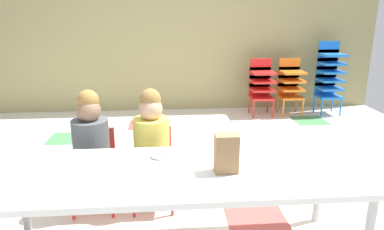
{
  "coord_description": "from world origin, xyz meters",
  "views": [
    {
      "loc": [
        -0.19,
        -2.66,
        1.44
      ],
      "look_at": [
        -0.02,
        -0.59,
        0.83
      ],
      "focal_mm": 32.78,
      "sensor_mm": 36.0,
      "label": 1
    }
  ],
  "objects_px": {
    "kid_chair_red_stack": "(261,84)",
    "kid_chair_orange_stack": "(291,83)",
    "paper_bag_brown": "(226,153)",
    "donut_powdered_on_plate": "(160,155)",
    "craft_table": "(177,177)",
    "kid_chair_blue_stack": "(329,74)",
    "seated_child_middle_seat": "(152,139)",
    "paper_plate_near_edge": "(160,158)",
    "seated_child_near_camera": "(91,140)"
  },
  "relations": [
    {
      "from": "kid_chair_blue_stack",
      "to": "paper_plate_near_edge",
      "type": "height_order",
      "value": "kid_chair_blue_stack"
    },
    {
      "from": "kid_chair_red_stack",
      "to": "donut_powdered_on_plate",
      "type": "xyz_separation_m",
      "value": [
        -1.42,
        -2.83,
        0.14
      ]
    },
    {
      "from": "kid_chair_red_stack",
      "to": "paper_plate_near_edge",
      "type": "xyz_separation_m",
      "value": [
        -1.42,
        -2.83,
        0.13
      ]
    },
    {
      "from": "seated_child_middle_seat",
      "to": "kid_chair_orange_stack",
      "type": "xyz_separation_m",
      "value": [
        1.92,
        2.41,
        -0.1
      ]
    },
    {
      "from": "craft_table",
      "to": "seated_child_near_camera",
      "type": "bearing_deg",
      "value": 134.99
    },
    {
      "from": "kid_chair_orange_stack",
      "to": "paper_bag_brown",
      "type": "xyz_separation_m",
      "value": [
        -1.48,
        -3.04,
        0.23
      ]
    },
    {
      "from": "kid_chair_orange_stack",
      "to": "donut_powdered_on_plate",
      "type": "distance_m",
      "value": 3.38
    },
    {
      "from": "kid_chair_red_stack",
      "to": "donut_powdered_on_plate",
      "type": "relative_size",
      "value": 7.14
    },
    {
      "from": "kid_chair_red_stack",
      "to": "donut_powdered_on_plate",
      "type": "distance_m",
      "value": 3.17
    },
    {
      "from": "craft_table",
      "to": "kid_chair_red_stack",
      "type": "height_order",
      "value": "kid_chair_red_stack"
    },
    {
      "from": "craft_table",
      "to": "seated_child_near_camera",
      "type": "distance_m",
      "value": 0.84
    },
    {
      "from": "seated_child_middle_seat",
      "to": "paper_bag_brown",
      "type": "relative_size",
      "value": 4.17
    },
    {
      "from": "kid_chair_red_stack",
      "to": "kid_chair_orange_stack",
      "type": "height_order",
      "value": "same"
    },
    {
      "from": "craft_table",
      "to": "kid_chair_orange_stack",
      "type": "distance_m",
      "value": 3.48
    },
    {
      "from": "seated_child_near_camera",
      "to": "kid_chair_red_stack",
      "type": "distance_m",
      "value": 3.08
    },
    {
      "from": "craft_table",
      "to": "kid_chair_orange_stack",
      "type": "bearing_deg",
      "value": 59.7
    },
    {
      "from": "kid_chair_red_stack",
      "to": "kid_chair_orange_stack",
      "type": "bearing_deg",
      "value": 0.0
    },
    {
      "from": "paper_plate_near_edge",
      "to": "paper_bag_brown",
      "type": "bearing_deg",
      "value": -30.21
    },
    {
      "from": "kid_chair_blue_stack",
      "to": "paper_plate_near_edge",
      "type": "relative_size",
      "value": 5.78
    },
    {
      "from": "paper_bag_brown",
      "to": "paper_plate_near_edge",
      "type": "distance_m",
      "value": 0.44
    },
    {
      "from": "paper_bag_brown",
      "to": "donut_powdered_on_plate",
      "type": "bearing_deg",
      "value": 149.79
    },
    {
      "from": "donut_powdered_on_plate",
      "to": "seated_child_middle_seat",
      "type": "bearing_deg",
      "value": 98.63
    },
    {
      "from": "donut_powdered_on_plate",
      "to": "craft_table",
      "type": "bearing_deg",
      "value": -60.66
    },
    {
      "from": "seated_child_middle_seat",
      "to": "donut_powdered_on_plate",
      "type": "bearing_deg",
      "value": -81.37
    },
    {
      "from": "kid_chair_red_stack",
      "to": "craft_table",
      "type": "bearing_deg",
      "value": -113.85
    },
    {
      "from": "kid_chair_orange_stack",
      "to": "paper_plate_near_edge",
      "type": "bearing_deg",
      "value": -123.23
    },
    {
      "from": "paper_plate_near_edge",
      "to": "seated_child_near_camera",
      "type": "bearing_deg",
      "value": 139.77
    },
    {
      "from": "craft_table",
      "to": "seated_child_middle_seat",
      "type": "height_order",
      "value": "seated_child_middle_seat"
    },
    {
      "from": "kid_chair_red_stack",
      "to": "paper_bag_brown",
      "type": "relative_size",
      "value": 3.64
    },
    {
      "from": "kid_chair_orange_stack",
      "to": "donut_powdered_on_plate",
      "type": "relative_size",
      "value": 7.14
    },
    {
      "from": "paper_bag_brown",
      "to": "craft_table",
      "type": "bearing_deg",
      "value": 171.39
    },
    {
      "from": "kid_chair_blue_stack",
      "to": "paper_plate_near_edge",
      "type": "xyz_separation_m",
      "value": [
        -2.41,
        -2.83,
        0.0
      ]
    },
    {
      "from": "kid_chair_blue_stack",
      "to": "donut_powdered_on_plate",
      "type": "xyz_separation_m",
      "value": [
        -2.41,
        -2.83,
        0.02
      ]
    },
    {
      "from": "paper_bag_brown",
      "to": "donut_powdered_on_plate",
      "type": "relative_size",
      "value": 1.96
    },
    {
      "from": "kid_chair_orange_stack",
      "to": "kid_chair_red_stack",
      "type": "bearing_deg",
      "value": 180.0
    },
    {
      "from": "kid_chair_red_stack",
      "to": "paper_bag_brown",
      "type": "xyz_separation_m",
      "value": [
        -1.05,
        -3.04,
        0.23
      ]
    },
    {
      "from": "craft_table",
      "to": "paper_plate_near_edge",
      "type": "height_order",
      "value": "paper_plate_near_edge"
    },
    {
      "from": "seated_child_middle_seat",
      "to": "kid_chair_orange_stack",
      "type": "bearing_deg",
      "value": 51.51
    },
    {
      "from": "donut_powdered_on_plate",
      "to": "paper_bag_brown",
      "type": "bearing_deg",
      "value": -30.21
    },
    {
      "from": "craft_table",
      "to": "kid_chair_red_stack",
      "type": "relative_size",
      "value": 2.69
    },
    {
      "from": "kid_chair_red_stack",
      "to": "paper_bag_brown",
      "type": "height_order",
      "value": "kid_chair_red_stack"
    },
    {
      "from": "kid_chair_orange_stack",
      "to": "kid_chair_blue_stack",
      "type": "distance_m",
      "value": 0.57
    },
    {
      "from": "craft_table",
      "to": "paper_plate_near_edge",
      "type": "xyz_separation_m",
      "value": [
        -0.1,
        0.17,
        0.05
      ]
    },
    {
      "from": "craft_table",
      "to": "seated_child_middle_seat",
      "type": "distance_m",
      "value": 0.61
    },
    {
      "from": "craft_table",
      "to": "kid_chair_blue_stack",
      "type": "relative_size",
      "value": 2.07
    },
    {
      "from": "seated_child_near_camera",
      "to": "paper_plate_near_edge",
      "type": "bearing_deg",
      "value": -40.23
    },
    {
      "from": "seated_child_middle_seat",
      "to": "kid_chair_blue_stack",
      "type": "bearing_deg",
      "value": 44.21
    },
    {
      "from": "seated_child_near_camera",
      "to": "donut_powdered_on_plate",
      "type": "height_order",
      "value": "seated_child_near_camera"
    },
    {
      "from": "kid_chair_blue_stack",
      "to": "paper_bag_brown",
      "type": "relative_size",
      "value": 4.73
    },
    {
      "from": "seated_child_near_camera",
      "to": "kid_chair_red_stack",
      "type": "height_order",
      "value": "seated_child_near_camera"
    }
  ]
}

